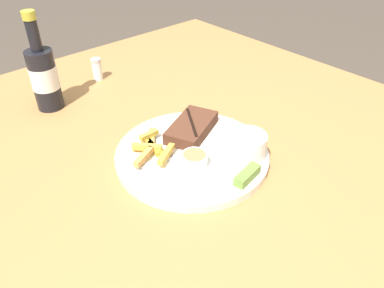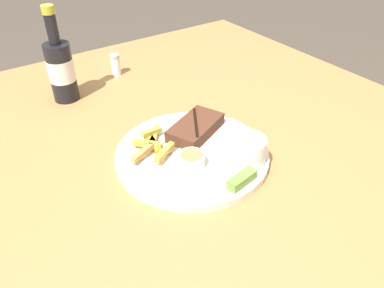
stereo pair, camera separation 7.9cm
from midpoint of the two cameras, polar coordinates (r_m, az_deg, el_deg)
name	(u,v)px [view 1 (the left image)]	position (r m, az deg, el deg)	size (l,w,h in m)	color
dining_table	(192,181)	(0.86, -2.65, -5.79)	(1.31, 1.41, 0.76)	#A87542
dinner_plate	(192,155)	(0.81, -2.80, -1.77)	(0.33, 0.33, 0.02)	silver
steak_portion	(192,127)	(0.85, -2.70, 2.46)	(0.16, 0.13, 0.03)	#512D1E
fries_pile	(151,147)	(0.80, -9.00, -0.55)	(0.12, 0.13, 0.02)	gold
coleslaw_cup	(248,145)	(0.77, 5.60, -0.21)	(0.08, 0.08, 0.05)	white
dipping_sauce_cup	(194,159)	(0.75, -2.62, -2.47)	(0.05, 0.05, 0.03)	silver
pickle_spear	(247,175)	(0.73, 5.36, -4.90)	(0.07, 0.03, 0.02)	olive
fork_utensil	(154,162)	(0.78, -8.74, -2.88)	(0.13, 0.05, 0.00)	#B7B7BC
beer_bottle	(44,76)	(1.04, -23.73, 9.42)	(0.07, 0.07, 0.25)	black
salt_shaker	(97,69)	(1.17, -16.19, 10.88)	(0.03, 0.03, 0.07)	white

